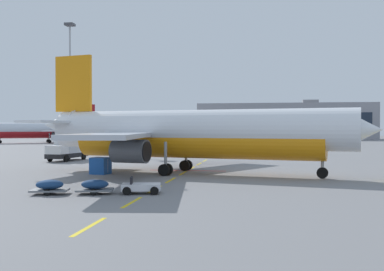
{
  "coord_description": "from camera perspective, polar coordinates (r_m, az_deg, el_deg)",
  "views": [
    {
      "loc": [
        25.7,
        -24.32,
        4.46
      ],
      "look_at": [
        18.48,
        21.94,
        3.66
      ],
      "focal_mm": 42.26,
      "sensor_mm": 36.0,
      "label": 1
    }
  ],
  "objects": [
    {
      "name": "airliner_foreground",
      "position": [
        43.95,
        -0.29,
        0.32
      ],
      "size": [
        34.63,
        33.9,
        12.2
      ],
      "color": "white",
      "rests_on": "ground"
    },
    {
      "name": "catering_truck",
      "position": [
        63.75,
        -15.35,
        -1.58
      ],
      "size": [
        3.38,
        7.26,
        3.14
      ],
      "color": "black",
      "rests_on": "ground"
    },
    {
      "name": "terminal_satellite",
      "position": [
        183.71,
        11.57,
        1.74
      ],
      "size": [
        67.11,
        22.79,
        15.46
      ],
      "color": "gray",
      "rests_on": "ground"
    },
    {
      "name": "uld_cargo_container",
      "position": [
        44.58,
        -11.47,
        -3.75
      ],
      "size": [
        1.85,
        1.82,
        1.6
      ],
      "color": "#194C9E",
      "rests_on": "ground"
    },
    {
      "name": "ground",
      "position": [
        66.04,
        21.39,
        -2.96
      ],
      "size": [
        400.0,
        400.0,
        0.0
      ],
      "primitive_type": "plane",
      "color": "slate"
    },
    {
      "name": "airliner_mid_left",
      "position": [
        139.31,
        -18.18,
        0.64
      ],
      "size": [
        31.05,
        29.2,
        11.59
      ],
      "color": "silver",
      "rests_on": "ground"
    },
    {
      "name": "baggage_train",
      "position": [
        31.23,
        -12.09,
        -6.28
      ],
      "size": [
        8.71,
        3.28,
        1.14
      ],
      "color": "silver",
      "rests_on": "ground"
    },
    {
      "name": "apron_paint_markings",
      "position": [
        60.59,
        1.55,
        -3.24
      ],
      "size": [
        8.0,
        93.58,
        0.01
      ],
      "color": "yellow",
      "rests_on": "ground"
    },
    {
      "name": "apron_light_mast_near",
      "position": [
        97.02,
        -15.14,
        7.8
      ],
      "size": [
        1.8,
        1.8,
        25.91
      ],
      "color": "slate",
      "rests_on": "ground"
    }
  ]
}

